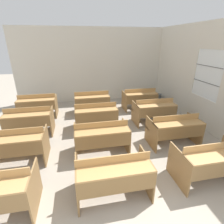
% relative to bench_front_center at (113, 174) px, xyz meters
% --- Properties ---
extents(wall_back, '(6.44, 0.06, 3.13)m').
position_rel_bench_front_center_xyz_m(wall_back, '(0.17, 5.54, 1.10)').
color(wall_back, beige).
rests_on(wall_back, ground_plane).
extents(wall_right_with_window, '(0.06, 6.81, 3.13)m').
position_rel_bench_front_center_xyz_m(wall_right_with_window, '(3.36, 2.10, 1.10)').
color(wall_right_with_window, beige).
rests_on(wall_right_with_window, ground_plane).
extents(bench_front_center, '(1.27, 0.77, 0.85)m').
position_rel_bench_front_center_xyz_m(bench_front_center, '(0.00, 0.00, 0.00)').
color(bench_front_center, olive).
rests_on(bench_front_center, ground_plane).
extents(bench_front_right, '(1.27, 0.77, 0.85)m').
position_rel_bench_front_center_xyz_m(bench_front_right, '(1.90, -0.00, 0.00)').
color(bench_front_right, olive).
rests_on(bench_front_right, ground_plane).
extents(bench_second_left, '(1.27, 0.77, 0.85)m').
position_rel_bench_front_center_xyz_m(bench_second_left, '(-1.94, 1.33, 0.00)').
color(bench_second_left, olive).
rests_on(bench_second_left, ground_plane).
extents(bench_second_center, '(1.27, 0.77, 0.85)m').
position_rel_bench_front_center_xyz_m(bench_second_center, '(-0.01, 1.31, 0.00)').
color(bench_second_center, olive).
rests_on(bench_second_center, ground_plane).
extents(bench_second_right, '(1.27, 0.77, 0.85)m').
position_rel_bench_front_center_xyz_m(bench_second_right, '(1.91, 1.33, 0.00)').
color(bench_second_right, olive).
rests_on(bench_second_right, ground_plane).
extents(bench_third_left, '(1.27, 0.77, 0.85)m').
position_rel_bench_front_center_xyz_m(bench_third_left, '(-1.94, 2.66, 0.00)').
color(bench_third_left, olive).
rests_on(bench_third_left, ground_plane).
extents(bench_third_center, '(1.27, 0.77, 0.85)m').
position_rel_bench_front_center_xyz_m(bench_third_center, '(0.00, 2.64, 0.00)').
color(bench_third_center, olive).
rests_on(bench_third_center, ground_plane).
extents(bench_third_right, '(1.27, 0.77, 0.85)m').
position_rel_bench_front_center_xyz_m(bench_third_right, '(1.93, 2.66, 0.00)').
color(bench_third_right, olive).
rests_on(bench_third_right, ground_plane).
extents(bench_back_left, '(1.27, 0.77, 0.85)m').
position_rel_bench_front_center_xyz_m(bench_back_left, '(-1.95, 3.98, 0.00)').
color(bench_back_left, olive).
rests_on(bench_back_left, ground_plane).
extents(bench_back_center, '(1.27, 0.77, 0.85)m').
position_rel_bench_front_center_xyz_m(bench_back_center, '(0.00, 3.97, 0.00)').
color(bench_back_center, olive).
rests_on(bench_back_center, ground_plane).
extents(bench_back_right, '(1.27, 0.77, 0.85)m').
position_rel_bench_front_center_xyz_m(bench_back_right, '(1.91, 3.98, 0.00)').
color(bench_back_right, olive).
rests_on(bench_back_right, ground_plane).
extents(wastepaper_bin, '(0.31, 0.31, 0.34)m').
position_rel_bench_front_center_xyz_m(wastepaper_bin, '(3.07, 4.74, -0.29)').
color(wastepaper_bin, '#474C51').
rests_on(wastepaper_bin, ground_plane).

